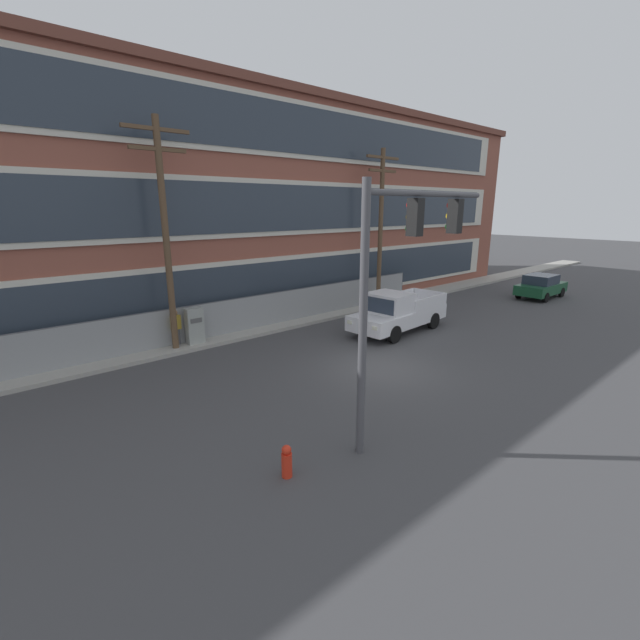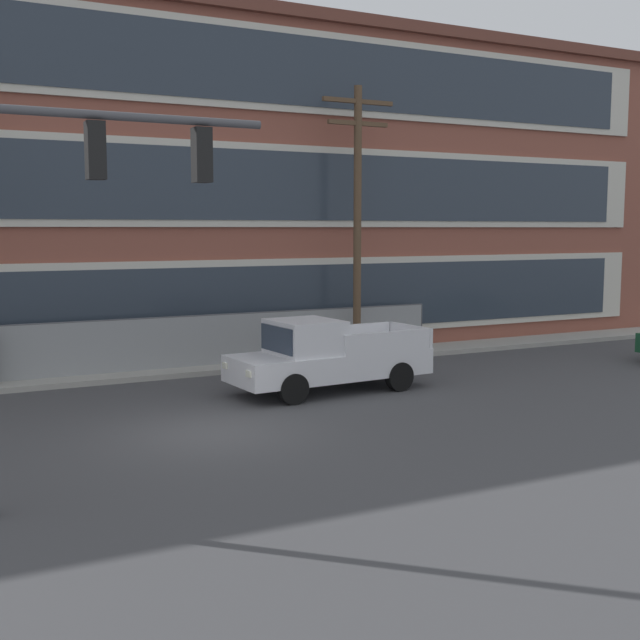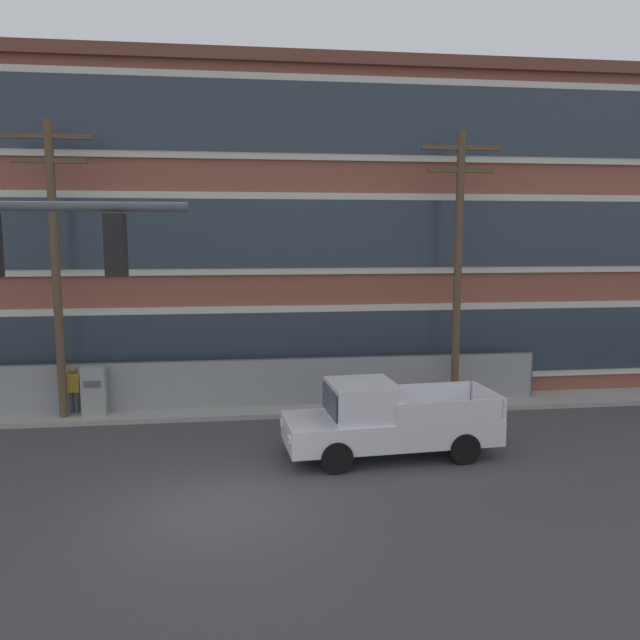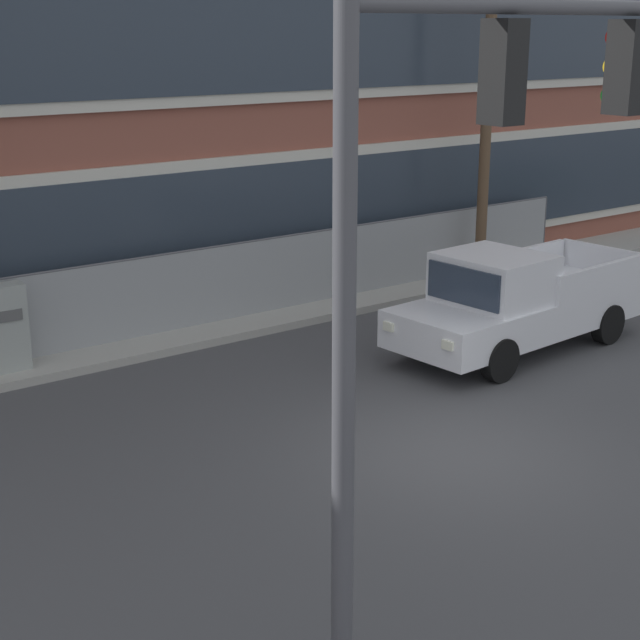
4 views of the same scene
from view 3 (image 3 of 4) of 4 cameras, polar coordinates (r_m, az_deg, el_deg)
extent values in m
plane|color=#424244|center=(13.99, -9.16, -16.76)|extent=(160.00, 160.00, 0.00)
cube|color=#9E9B93|center=(20.87, -8.53, -8.19)|extent=(80.00, 1.80, 0.16)
cube|color=brown|center=(26.57, -14.58, 7.21)|extent=(52.11, 10.80, 11.28)
cube|color=beige|center=(21.49, -16.08, -2.50)|extent=(47.94, 0.10, 2.71)
cube|color=#2D3844|center=(21.43, -16.10, -2.53)|extent=(45.86, 0.06, 2.26)
cube|color=beige|center=(21.16, -16.46, 7.57)|extent=(47.94, 0.10, 2.71)
cube|color=#2D3844|center=(21.11, -16.49, 7.57)|extent=(45.86, 0.06, 2.26)
cube|color=beige|center=(21.50, -16.87, 17.63)|extent=(47.94, 0.10, 2.71)
cube|color=#2D3844|center=(21.45, -16.89, 17.66)|extent=(45.86, 0.06, 2.26)
cube|color=brown|center=(27.18, -15.03, 19.61)|extent=(52.61, 11.30, 0.40)
cube|color=gray|center=(21.20, -18.68, -6.07)|extent=(28.51, 0.04, 1.73)
cylinder|color=#4C4C51|center=(23.07, 18.76, -4.97)|extent=(0.06, 0.06, 1.73)
cylinder|color=#4C4C51|center=(21.01, -18.78, -3.78)|extent=(28.51, 0.05, 0.05)
cylinder|color=#4C4C51|center=(9.85, -25.38, 9.39)|extent=(4.53, 0.14, 0.14)
cube|color=black|center=(9.54, -18.17, 6.52)|extent=(0.28, 0.32, 0.90)
cylinder|color=#4B0807|center=(9.72, -18.04, 8.19)|extent=(0.04, 0.18, 0.18)
cylinder|color=gold|center=(9.72, -17.97, 6.54)|extent=(0.04, 0.18, 0.18)
cylinder|color=#0A4011|center=(9.73, -17.91, 4.90)|extent=(0.04, 0.18, 0.18)
cube|color=silver|center=(16.75, 6.46, -9.78)|extent=(5.68, 2.41, 0.70)
cube|color=silver|center=(16.31, 3.88, -7.28)|extent=(1.79, 1.98, 0.91)
cube|color=#283342|center=(16.12, 0.92, -7.45)|extent=(0.17, 1.66, 0.68)
cube|color=silver|center=(16.13, 11.81, -8.25)|extent=(2.78, 0.31, 0.56)
cube|color=silver|center=(17.84, 9.40, -6.63)|extent=(2.78, 0.31, 0.56)
cube|color=silver|center=(17.58, 15.08, -7.02)|extent=(0.23, 1.95, 0.56)
cylinder|color=black|center=(15.59, 1.52, -12.44)|extent=(0.82, 0.31, 0.80)
cylinder|color=black|center=(17.32, 0.14, -10.35)|extent=(0.82, 0.31, 0.80)
cylinder|color=black|center=(16.61, 13.03, -11.36)|extent=(0.82, 0.31, 0.80)
cylinder|color=black|center=(18.24, 10.60, -9.54)|extent=(0.82, 0.31, 0.80)
cube|color=white|center=(15.45, -2.82, -10.85)|extent=(0.08, 0.24, 0.16)
cube|color=white|center=(16.79, -3.54, -9.32)|extent=(0.08, 0.24, 0.16)
cylinder|color=brown|center=(20.54, -22.98, 3.80)|extent=(0.26, 0.26, 9.17)
cube|color=brown|center=(20.71, -23.60, 15.14)|extent=(2.54, 0.14, 0.14)
cube|color=brown|center=(20.62, -23.49, 13.22)|extent=(2.16, 0.14, 0.14)
cylinder|color=brown|center=(20.87, 12.47, 4.10)|extent=(0.26, 0.26, 9.03)
cube|color=brown|center=(21.01, 12.80, 15.10)|extent=(2.57, 0.14, 0.14)
cube|color=brown|center=(20.93, 12.75, 13.20)|extent=(2.19, 0.14, 0.14)
cube|color=#939993|center=(20.93, -19.94, -6.32)|extent=(0.73, 0.41, 1.72)
cube|color=#515151|center=(20.64, -20.12, -5.54)|extent=(0.51, 0.02, 0.20)
cylinder|color=#4C4C51|center=(21.50, -21.79, -7.23)|extent=(0.14, 0.14, 0.85)
cylinder|color=#4C4C51|center=(21.46, -21.33, -7.24)|extent=(0.14, 0.14, 0.85)
cube|color=#B7932D|center=(21.31, -21.66, -5.35)|extent=(0.41, 0.25, 0.60)
sphere|color=#8C6647|center=(21.22, -21.71, -4.25)|extent=(0.24, 0.24, 0.24)
camera|label=1|loc=(12.56, -83.91, 1.28)|focal=24.00mm
camera|label=2|loc=(7.27, -125.83, -15.36)|focal=45.00mm
camera|label=4|loc=(10.59, -79.32, 2.73)|focal=55.00mm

